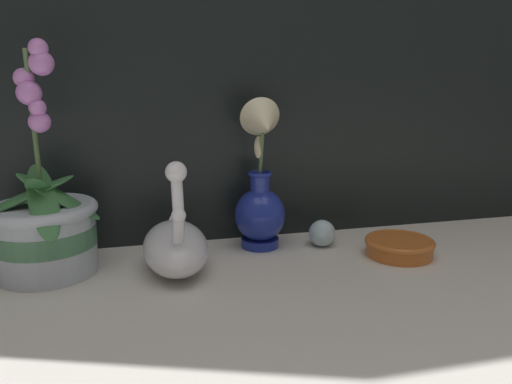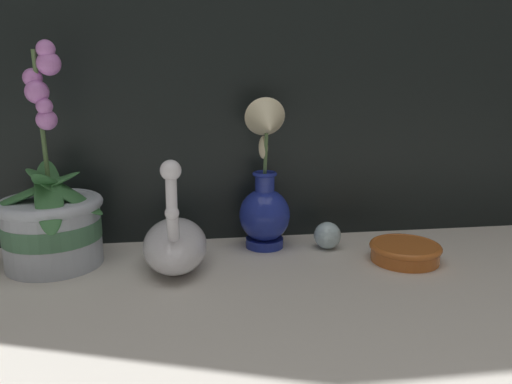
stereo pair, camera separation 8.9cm
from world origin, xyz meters
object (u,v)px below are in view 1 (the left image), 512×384
object	(u,v)px
blue_vase	(261,194)
amber_dish	(399,246)
glass_sphere	(322,233)
orchid_potted_plant	(44,226)
swan_figurine	(175,244)

from	to	relation	value
blue_vase	amber_dish	size ratio (longest dim) A/B	2.26
blue_vase	amber_dish	distance (m)	0.28
glass_sphere	amber_dish	distance (m)	0.15
orchid_potted_plant	glass_sphere	size ratio (longest dim) A/B	7.32
swan_figurine	amber_dish	distance (m)	0.42
swan_figurine	glass_sphere	distance (m)	0.30
orchid_potted_plant	swan_figurine	xyz separation A→B (m)	(0.22, -0.04, -0.04)
swan_figurine	glass_sphere	bearing A→B (deg)	11.06
glass_sphere	orchid_potted_plant	bearing A→B (deg)	-178.31
orchid_potted_plant	amber_dish	size ratio (longest dim) A/B	3.00
glass_sphere	swan_figurine	bearing A→B (deg)	-168.94
swan_figurine	amber_dish	xyz separation A→B (m)	(0.42, -0.03, -0.03)
swan_figurine	orchid_potted_plant	bearing A→B (deg)	168.86
swan_figurine	glass_sphere	world-z (taller)	swan_figurine
blue_vase	amber_dish	world-z (taller)	blue_vase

